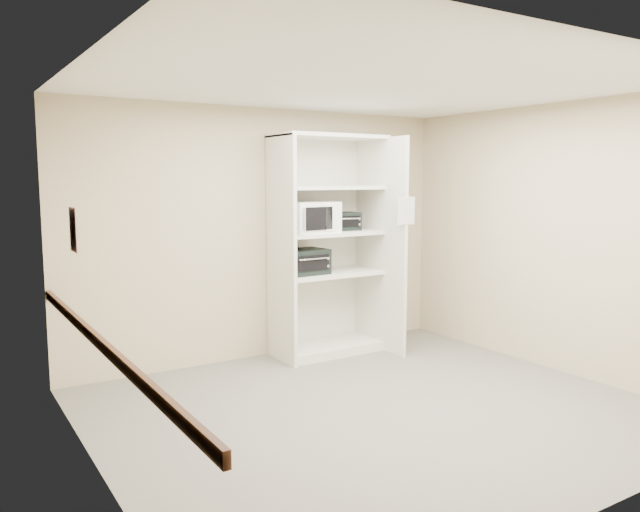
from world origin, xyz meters
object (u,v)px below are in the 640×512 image
microwave (309,217)px  toaster_oven_upper (343,221)px  toaster_oven_lower (303,262)px  shelving_unit (331,253)px

microwave → toaster_oven_upper: bearing=6.5°
toaster_oven_upper → toaster_oven_lower: 0.69m
toaster_oven_lower → toaster_oven_upper: bearing=2.6°
toaster_oven_lower → shelving_unit: bearing=-2.5°
toaster_oven_lower → microwave: bearing=-52.0°
shelving_unit → microwave: shelving_unit is taller
shelving_unit → microwave: (-0.32, -0.06, 0.41)m
toaster_oven_upper → toaster_oven_lower: toaster_oven_upper is taller
toaster_oven_upper → shelving_unit: bearing=-158.0°
microwave → toaster_oven_lower: microwave is taller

